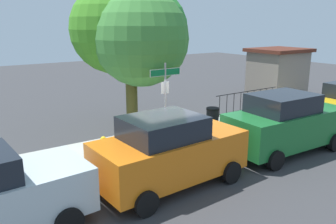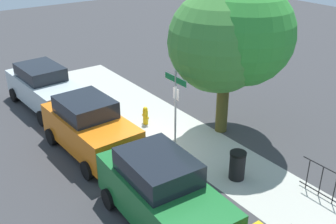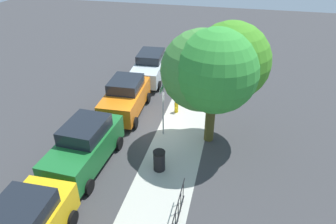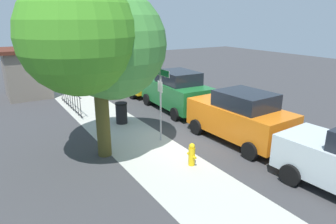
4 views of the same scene
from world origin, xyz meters
name	(u,v)px [view 1 (image 1 of 4)]	position (x,y,z in m)	size (l,w,h in m)	color
ground_plane	(162,152)	(0.00, 0.00, 0.00)	(60.00, 60.00, 0.00)	#38383A
sidewalk_strip	(185,132)	(2.00, 1.30, 0.00)	(24.00, 2.60, 0.00)	#ACADA2
street_sign	(165,90)	(0.39, 0.40, 2.10)	(1.25, 0.07, 3.08)	#9EA0A5
shade_tree	(133,33)	(0.51, 2.84, 4.01)	(4.66, 4.88, 5.97)	#48441D
car_orange	(169,151)	(-1.25, -2.22, 1.01)	(4.32, 2.25, 2.03)	orange
car_green	(285,123)	(3.55, -2.38, 1.04)	(4.58, 2.21, 2.10)	#1B662D
iron_fence	(247,101)	(6.71, 2.30, 0.56)	(4.29, 0.04, 1.07)	black
utility_shed	(277,73)	(10.86, 3.80, 1.50)	(3.31, 2.75, 2.94)	slate
fire_hydrant	(104,148)	(-1.95, 0.60, 0.38)	(0.42, 0.22, 0.78)	yellow
trash_bin	(212,119)	(3.12, 0.90, 0.49)	(0.55, 0.55, 0.98)	black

